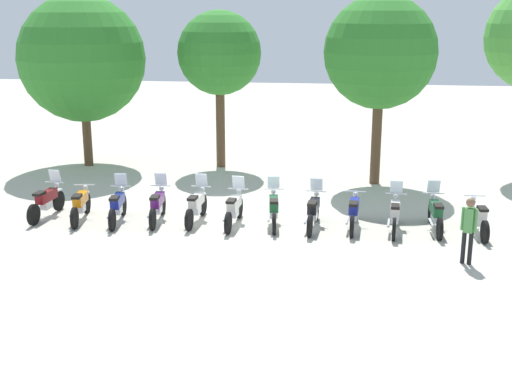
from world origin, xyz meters
The scene contains 17 objects.
ground_plane centered at (0.00, 0.00, 0.00)m, with size 80.00×80.00×0.00m, color #BCB7A8.
motorcycle_0 centered at (-6.44, 0.01, 0.52)m, with size 0.62×2.19×1.37m.
motorcycle_1 centered at (-5.28, -0.18, 0.50)m, with size 0.62×2.18×0.99m.
motorcycle_2 centered at (-4.11, -0.19, 0.52)m, with size 0.62×2.19×1.37m.
motorcycle_3 centered at (-2.93, 0.04, 0.52)m, with size 0.62×2.19×1.37m.
motorcycle_4 centered at (-1.76, 0.12, 0.52)m, with size 0.62×2.19×1.37m.
motorcycle_5 centered at (-0.59, -0.02, 0.52)m, with size 0.62×2.19×1.37m.
motorcycle_6 centered at (0.58, 0.12, 0.52)m, with size 0.62×2.19×1.37m.
motorcycle_7 centered at (1.76, 0.03, 0.52)m, with size 0.62×2.19×1.37m.
motorcycle_8 centered at (2.93, 0.14, 0.50)m, with size 0.62×2.19×0.99m.
motorcycle_9 centered at (4.10, 0.04, 0.52)m, with size 0.62×2.19×1.37m.
motorcycle_10 centered at (5.26, 0.24, 0.52)m, with size 0.62×2.19×1.37m.
motorcycle_11 centered at (6.43, 0.12, 0.50)m, with size 0.62×2.19×0.99m.
person_0 centered at (5.73, -2.35, 1.01)m, with size 0.40×0.30×1.72m.
tree_0 centered at (-7.83, 7.03, 4.32)m, with size 5.00×5.00×6.83m.
tree_1 centered at (-2.39, 7.55, 4.53)m, with size 3.30×3.30×6.22m.
tree_2 centered at (3.73, 5.59, 4.73)m, with size 3.99×3.99×6.75m.
Camera 1 is at (2.59, -18.76, 6.20)m, focal length 47.04 mm.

